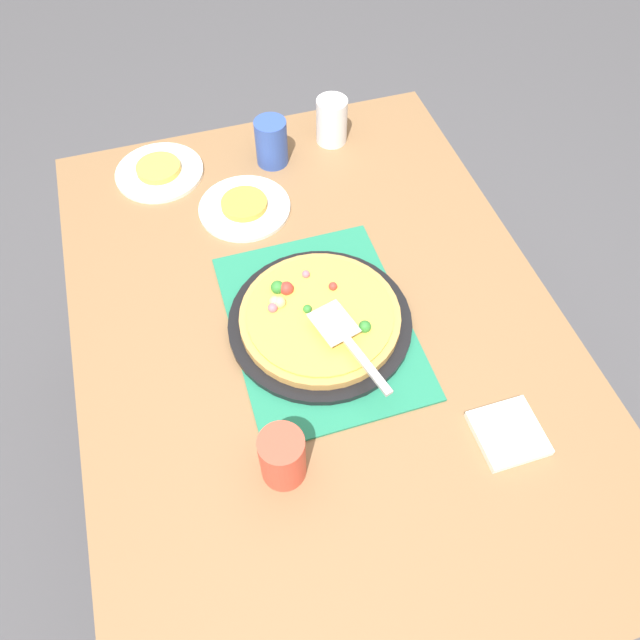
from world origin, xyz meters
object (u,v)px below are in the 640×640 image
object	(u,v)px
plate_far_right	(160,172)
served_slice_right	(158,168)
cup_corner	(282,457)
pizza_server	(347,340)
napkin_stack	(508,433)
cup_near	(332,121)
pizza_pan	(320,322)
served_slice_left	(244,204)
pizza	(319,316)
cup_far	(271,142)
plate_near_left	(245,208)

from	to	relation	value
plate_far_right	served_slice_right	bearing A→B (deg)	0.00
cup_corner	pizza_server	distance (m)	0.26
served_slice_right	pizza_server	world-z (taller)	pizza_server
napkin_stack	plate_far_right	bearing A→B (deg)	29.34
served_slice_right	cup_near	size ratio (longest dim) A/B	0.92
pizza_pan	served_slice_left	distance (m)	0.39
pizza	cup_far	bearing A→B (deg)	-4.02
plate_near_left	cup_near	bearing A→B (deg)	-56.29
cup_near	pizza_server	bearing A→B (deg)	164.72
plate_far_right	pizza_pan	bearing A→B (deg)	-156.23
cup_corner	plate_near_left	bearing A→B (deg)	-7.00
pizza_pan	napkin_stack	size ratio (longest dim) A/B	3.17
napkin_stack	served_slice_left	bearing A→B (deg)	24.81
plate_far_right	cup_far	distance (m)	0.29
served_slice_left	cup_corner	xyz separation A→B (m)	(-0.66, 0.08, 0.04)
pizza_pan	cup_corner	size ratio (longest dim) A/B	3.17
served_slice_right	napkin_stack	world-z (taller)	served_slice_right
plate_near_left	served_slice_right	size ratio (longest dim) A/B	2.00
pizza	cup_far	size ratio (longest dim) A/B	2.75
napkin_stack	cup_near	bearing A→B (deg)	3.36
plate_far_right	cup_corner	size ratio (longest dim) A/B	1.83
pizza_pan	plate_far_right	size ratio (longest dim) A/B	1.73
pizza_pan	cup_far	xyz separation A→B (m)	(0.53, -0.04, 0.05)
served_slice_right	plate_far_right	bearing A→B (deg)	0.00
cup_near	cup_far	world-z (taller)	same
cup_near	served_slice_left	bearing A→B (deg)	123.71
pizza	served_slice_right	xyz separation A→B (m)	(0.56, 0.25, -0.02)
served_slice_right	pizza_server	xyz separation A→B (m)	(-0.66, -0.28, 0.05)
pizza	cup_corner	size ratio (longest dim) A/B	2.75
served_slice_right	napkin_stack	distance (m)	1.04
served_slice_right	cup_far	bearing A→B (deg)	-97.64
plate_near_left	plate_far_right	size ratio (longest dim) A/B	1.00
cup_near	napkin_stack	xyz separation A→B (m)	(-0.90, -0.05, -0.05)
pizza_pan	served_slice_right	size ratio (longest dim) A/B	3.45
plate_near_left	cup_near	xyz separation A→B (m)	(0.19, -0.28, 0.06)
served_slice_left	plate_near_left	bearing A→B (deg)	0.00
pizza	pizza_pan	bearing A→B (deg)	-141.16
served_slice_left	pizza	bearing A→B (deg)	-169.30
plate_near_left	served_slice_left	size ratio (longest dim) A/B	2.00
pizza	cup_near	bearing A→B (deg)	-20.18
cup_near	pizza_pan	bearing A→B (deg)	159.99
cup_corner	pizza	bearing A→B (deg)	-28.28
pizza_pan	plate_near_left	xyz separation A→B (m)	(0.38, 0.07, -0.01)
pizza	pizza_server	xyz separation A→B (m)	(-0.10, -0.03, 0.04)
cup_far	pizza	bearing A→B (deg)	175.98
served_slice_left	cup_far	distance (m)	0.19
cup_far	pizza_server	distance (m)	0.62
cup_near	pizza_server	world-z (taller)	cup_near
cup_far	served_slice_right	bearing A→B (deg)	82.36
pizza_pan	pizza_server	distance (m)	0.11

